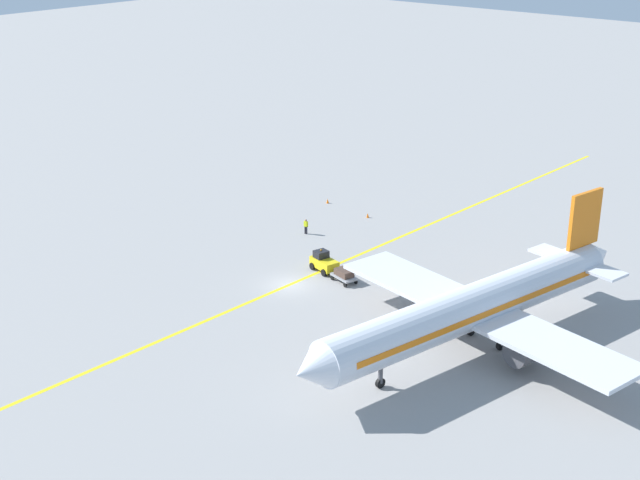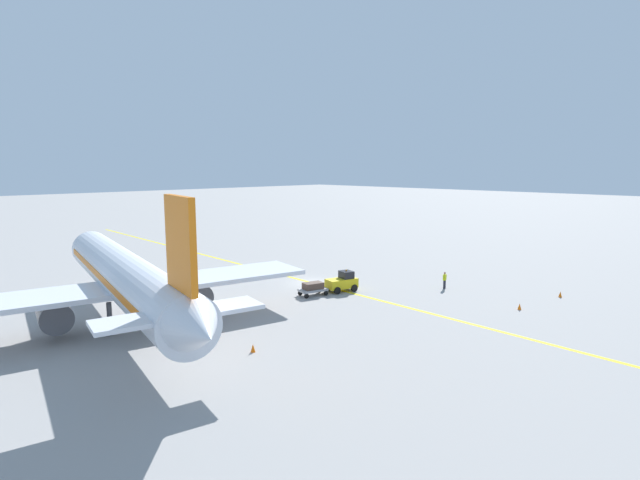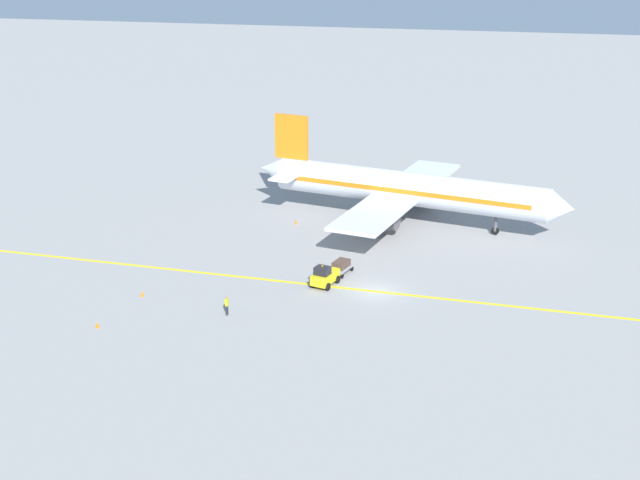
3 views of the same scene
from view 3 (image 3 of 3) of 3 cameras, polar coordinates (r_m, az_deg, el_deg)
ground_plane at (r=78.90m, az=3.59°, el=-3.31°), size 400.00×400.00×0.00m
apron_yellow_centreline at (r=78.90m, az=3.59°, el=-3.31°), size 5.67×119.90×0.01m
airplane_at_gate at (r=96.09m, az=5.46°, el=3.27°), size 28.47×35.33×10.60m
baggage_tug_white at (r=79.66m, az=0.30°, el=-2.33°), size 3.28×2.36×2.11m
baggage_cart_trailing at (r=82.44m, az=1.36°, el=-1.66°), size 2.87×2.01×1.24m
ground_crew_worker at (r=74.28m, az=-5.98°, el=-4.14°), size 0.58×0.24×1.68m
traffic_cone_near_nose at (r=96.05m, az=-1.53°, el=1.19°), size 0.32×0.32×0.55m
traffic_cone_mid_apron at (r=79.19m, az=-11.32°, el=-3.37°), size 0.32×0.32×0.55m
traffic_cone_by_wingtip at (r=74.10m, az=-14.08°, el=-5.27°), size 0.32×0.32×0.55m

